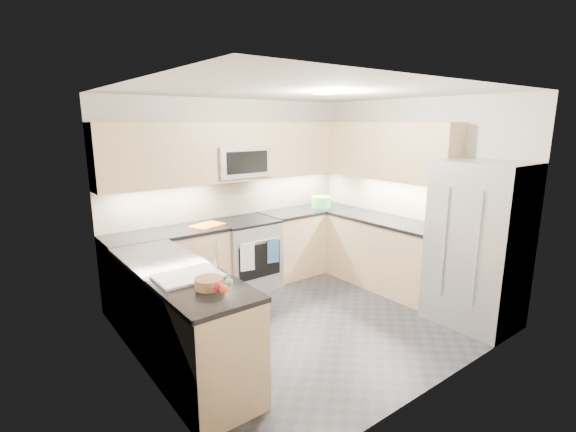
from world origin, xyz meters
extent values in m
cube|color=#242429|center=(0.00, 0.00, 0.00)|extent=(3.60, 3.20, 0.00)
cube|color=beige|center=(0.00, 0.00, 2.50)|extent=(3.60, 3.20, 0.02)
cube|color=beige|center=(0.00, 1.60, 1.25)|extent=(3.60, 0.02, 2.50)
cube|color=beige|center=(0.00, -1.60, 1.25)|extent=(3.60, 0.02, 2.50)
cube|color=beige|center=(-1.80, 0.00, 1.25)|extent=(0.02, 3.20, 2.50)
cube|color=beige|center=(1.80, 0.00, 1.25)|extent=(0.02, 3.20, 2.50)
cube|color=tan|center=(-1.09, 1.30, 0.45)|extent=(1.42, 0.60, 0.90)
cube|color=tan|center=(1.09, 1.30, 0.45)|extent=(1.42, 0.60, 0.90)
cube|color=tan|center=(1.50, 0.15, 0.45)|extent=(0.60, 1.70, 0.90)
cube|color=tan|center=(-1.50, 0.00, 0.45)|extent=(0.60, 2.00, 0.90)
cube|color=black|center=(-1.09, 1.30, 0.92)|extent=(1.42, 0.63, 0.04)
cube|color=black|center=(1.09, 1.30, 0.92)|extent=(1.42, 0.63, 0.04)
cube|color=black|center=(1.50, 0.15, 0.92)|extent=(0.63, 1.70, 0.04)
cube|color=black|center=(-1.50, 0.00, 0.92)|extent=(0.63, 2.00, 0.04)
cube|color=tan|center=(0.00, 1.43, 1.83)|extent=(3.60, 0.35, 0.75)
cube|color=tan|center=(1.62, 0.28, 1.83)|extent=(0.35, 1.95, 0.75)
cube|color=#C9B291|center=(0.00, 1.60, 1.20)|extent=(3.60, 0.01, 0.51)
cube|color=#C9B291|center=(1.80, 0.45, 1.20)|extent=(0.01, 2.30, 0.51)
cube|color=#A2A5AA|center=(0.00, 1.28, 0.46)|extent=(0.76, 0.65, 0.91)
cube|color=black|center=(0.00, 1.28, 0.92)|extent=(0.76, 0.65, 0.03)
cube|color=black|center=(0.00, 0.95, 0.45)|extent=(0.62, 0.02, 0.45)
cylinder|color=#B2B5BA|center=(0.00, 0.93, 0.72)|extent=(0.60, 0.02, 0.02)
cube|color=#9C9FA3|center=(0.00, 1.40, 1.70)|extent=(0.76, 0.40, 0.40)
cube|color=black|center=(0.00, 1.20, 1.70)|extent=(0.60, 0.01, 0.28)
cube|color=#A6AAAE|center=(1.45, -1.15, 0.90)|extent=(0.70, 0.90, 1.80)
cylinder|color=#B2B5BA|center=(1.08, -1.33, 0.95)|extent=(0.02, 0.02, 1.20)
cylinder|color=#B2B5BA|center=(1.08, -0.97, 0.95)|extent=(0.02, 0.02, 1.20)
cube|color=white|center=(-1.50, -0.25, 0.88)|extent=(0.52, 0.38, 0.16)
cylinder|color=silver|center=(-1.24, -0.25, 1.08)|extent=(0.03, 0.03, 0.28)
cylinder|color=#4EAA49|center=(1.32, 1.26, 1.02)|extent=(0.39, 0.39, 0.17)
cube|color=orange|center=(-0.56, 1.27, 0.95)|extent=(0.46, 0.38, 0.01)
cylinder|color=#9D7449|center=(-1.47, -0.56, 0.98)|extent=(0.28, 0.28, 0.08)
sphere|color=#A71325|center=(-1.54, -0.84, 1.05)|extent=(0.07, 0.07, 0.07)
sphere|color=#78C554|center=(-1.43, -0.81, 1.05)|extent=(0.07, 0.07, 0.07)
cube|color=white|center=(-0.21, 0.91, 0.55)|extent=(0.18, 0.05, 0.35)
cube|color=#2F4F81|center=(0.18, 0.91, 0.55)|extent=(0.16, 0.05, 0.30)
sphere|color=#CA4816|center=(-1.52, -0.90, 1.05)|extent=(0.07, 0.07, 0.07)
camera|label=1|loc=(-2.82, -3.34, 2.19)|focal=26.00mm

